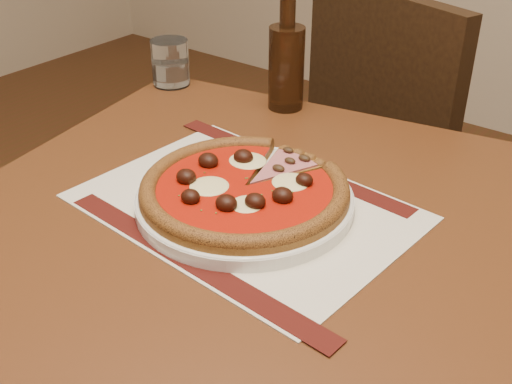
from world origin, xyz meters
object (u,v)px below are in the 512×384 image
at_px(plate, 245,201).
at_px(bottle, 286,63).
at_px(pizza, 244,188).
at_px(water_glass, 170,63).
at_px(table, 247,276).
at_px(chair_far, 404,151).

xyz_separation_m(plate, bottle, (-0.16, 0.32, 0.07)).
bearing_deg(pizza, water_glass, 145.84).
bearing_deg(bottle, plate, -63.84).
distance_m(water_glass, bottle, 0.25).
relative_size(table, plate, 3.12).
bearing_deg(plate, table, -44.48).
xyz_separation_m(table, bottle, (-0.17, 0.33, 0.19)).
bearing_deg(plate, pizza, -91.77).
height_order(chair_far, plate, chair_far).
bearing_deg(table, plate, 135.52).
relative_size(plate, bottle, 1.40).
distance_m(plate, pizza, 0.02).
relative_size(table, bottle, 4.35).
bearing_deg(chair_far, pizza, 114.96).
relative_size(table, chair_far, 1.02).
bearing_deg(pizza, bottle, 116.14).
xyz_separation_m(chair_far, pizza, (0.08, -0.71, 0.26)).
relative_size(water_glass, bottle, 0.42).
height_order(pizza, bottle, bottle).
bearing_deg(pizza, table, -43.93).
xyz_separation_m(table, plate, (-0.02, 0.02, 0.11)).
bearing_deg(chair_far, table, 116.17).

